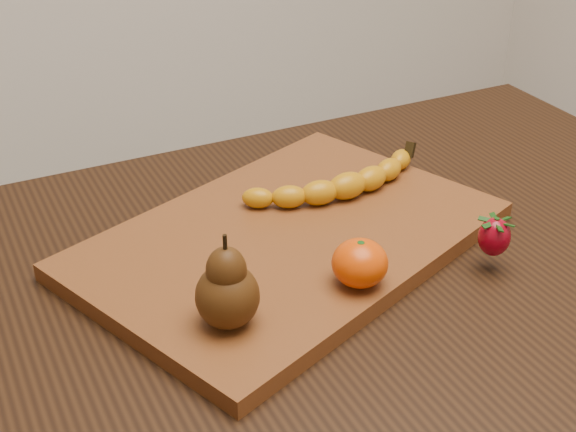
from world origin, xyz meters
name	(u,v)px	position (x,y,z in m)	size (l,w,h in m)	color
table	(351,332)	(0.00, 0.00, 0.66)	(1.00, 0.70, 0.76)	black
cutting_board	(288,240)	(-0.05, 0.06, 0.77)	(0.45, 0.30, 0.02)	brown
banana	(347,186)	(0.04, 0.10, 0.80)	(0.20, 0.05, 0.03)	#C88309
pear	(227,281)	(-0.17, -0.06, 0.83)	(0.06, 0.06, 0.09)	#41230A
mandarin	(360,263)	(-0.03, -0.06, 0.80)	(0.06, 0.06, 0.05)	#DB4102
strawberry	(494,235)	(0.12, -0.08, 0.80)	(0.03, 0.03, 0.04)	maroon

